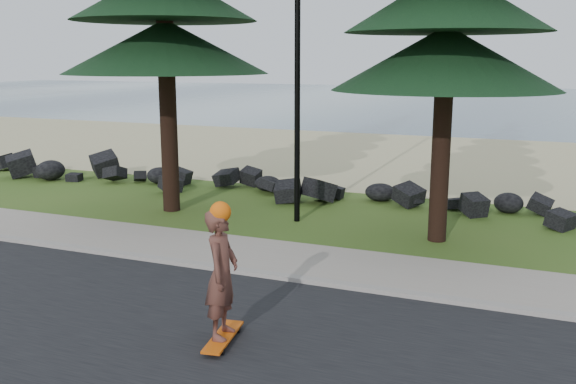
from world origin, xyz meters
name	(u,v)px	position (x,y,z in m)	size (l,w,h in m)	color
ground	(239,257)	(0.00, 0.00, 0.00)	(160.00, 160.00, 0.00)	#385A1C
road	(93,348)	(0.00, -4.50, 0.01)	(160.00, 7.00, 0.02)	black
kerb	(217,268)	(0.00, -0.90, 0.05)	(160.00, 0.20, 0.10)	gray
sidewalk	(243,253)	(0.00, 0.20, 0.04)	(160.00, 2.00, 0.08)	gray
beach_sand	(399,157)	(0.00, 14.50, 0.01)	(160.00, 15.00, 0.01)	tan
ocean	(488,101)	(0.00, 51.00, 0.00)	(160.00, 58.00, 0.01)	#355265
seawall_boulders	(328,201)	(0.00, 5.60, 0.00)	(60.00, 2.40, 1.10)	black
lamp_post	(297,51)	(0.00, 3.20, 4.13)	(0.25, 0.14, 8.14)	black
skateboarder	(222,274)	(1.61, -3.67, 1.03)	(0.54, 1.13, 2.05)	#D2520C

